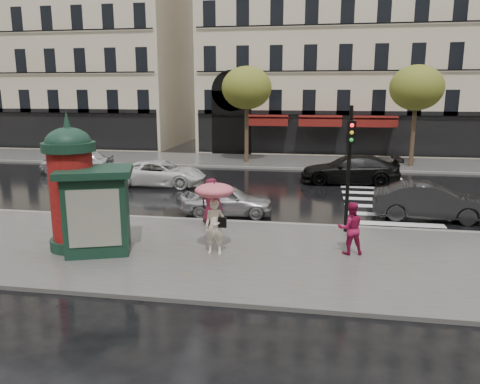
% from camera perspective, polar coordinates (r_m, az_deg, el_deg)
% --- Properties ---
extents(ground, '(160.00, 160.00, 0.00)m').
position_cam_1_polar(ground, '(15.23, -2.16, -7.05)').
color(ground, black).
rests_on(ground, ground).
extents(near_sidewalk, '(90.00, 7.00, 0.12)m').
position_cam_1_polar(near_sidewalk, '(14.75, -2.56, -7.46)').
color(near_sidewalk, '#474744').
rests_on(near_sidewalk, ground).
extents(far_sidewalk, '(90.00, 6.00, 0.12)m').
position_cam_1_polar(far_sidewalk, '(33.56, 4.44, 3.74)').
color(far_sidewalk, '#474744').
rests_on(far_sidewalk, ground).
extents(near_kerb, '(90.00, 0.25, 0.14)m').
position_cam_1_polar(near_kerb, '(18.01, -0.23, -3.72)').
color(near_kerb, slate).
rests_on(near_kerb, ground).
extents(far_kerb, '(90.00, 0.25, 0.14)m').
position_cam_1_polar(far_kerb, '(30.61, 3.93, 2.93)').
color(far_kerb, slate).
rests_on(far_kerb, ground).
extents(zebra_crossing, '(3.60, 11.75, 0.01)m').
position_cam_1_polar(zebra_crossing, '(24.38, 16.55, -0.13)').
color(zebra_crossing, silver).
rests_on(zebra_crossing, ground).
extents(bldg_far_corner, '(26.00, 14.00, 22.90)m').
position_cam_1_polar(bldg_far_corner, '(44.61, 14.28, 20.03)').
color(bldg_far_corner, '#B7A88C').
rests_on(bldg_far_corner, ground).
extents(bldg_far_left, '(24.00, 14.00, 22.90)m').
position_cam_1_polar(bldg_far_left, '(51.02, -20.92, 18.60)').
color(bldg_far_left, '#B7A88C').
rests_on(bldg_far_left, ground).
extents(tree_far_left, '(3.40, 3.40, 6.64)m').
position_cam_1_polar(tree_far_left, '(32.44, 0.82, 12.53)').
color(tree_far_left, '#38281C').
rests_on(tree_far_left, ground).
extents(tree_far_right, '(3.40, 3.40, 6.64)m').
position_cam_1_polar(tree_far_right, '(32.63, 20.72, 11.76)').
color(tree_far_right, '#38281C').
rests_on(tree_far_right, ground).
extents(woman_umbrella, '(1.18, 1.18, 2.27)m').
position_cam_1_polar(woman_umbrella, '(14.14, -3.11, -1.74)').
color(woman_umbrella, beige).
rests_on(woman_umbrella, near_sidewalk).
extents(woman_red, '(0.90, 0.77, 1.63)m').
position_cam_1_polar(woman_red, '(14.67, 13.32, -4.31)').
color(woman_red, maroon).
rests_on(woman_red, near_sidewalk).
extents(man_burgundy, '(0.98, 0.77, 1.76)m').
position_cam_1_polar(man_burgundy, '(17.38, -3.52, -1.17)').
color(man_burgundy, '#521021').
rests_on(man_burgundy, near_sidewalk).
extents(morris_column, '(1.61, 1.61, 4.32)m').
position_cam_1_polar(morris_column, '(15.42, -19.86, 0.90)').
color(morris_column, black).
rests_on(morris_column, near_sidewalk).
extents(traffic_light, '(0.29, 0.42, 4.43)m').
position_cam_1_polar(traffic_light, '(16.48, 13.19, 4.17)').
color(traffic_light, black).
rests_on(traffic_light, near_sidewalk).
extents(newsstand, '(2.67, 2.46, 2.63)m').
position_cam_1_polar(newsstand, '(15.01, -17.03, -2.02)').
color(newsstand, black).
rests_on(newsstand, near_sidewalk).
extents(car_silver, '(3.89, 1.85, 1.28)m').
position_cam_1_polar(car_silver, '(19.13, -1.60, -1.00)').
color(car_silver, '#ADADB2').
rests_on(car_silver, ground).
extents(car_darkgrey, '(4.51, 1.87, 1.45)m').
position_cam_1_polar(car_darkgrey, '(20.03, 22.20, -1.07)').
color(car_darkgrey, black).
rests_on(car_darkgrey, ground).
extents(car_white, '(4.86, 2.24, 1.35)m').
position_cam_1_polar(car_white, '(25.46, -9.65, 2.26)').
color(car_white, white).
rests_on(car_white, ground).
extents(car_black, '(5.43, 2.38, 1.55)m').
position_cam_1_polar(car_black, '(26.43, 13.25, 2.69)').
color(car_black, black).
rests_on(car_black, ground).
extents(car_far_silver, '(4.58, 2.21, 1.51)m').
position_cam_1_polar(car_far_silver, '(30.74, -19.26, 3.60)').
color(car_far_silver, silver).
rests_on(car_far_silver, ground).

